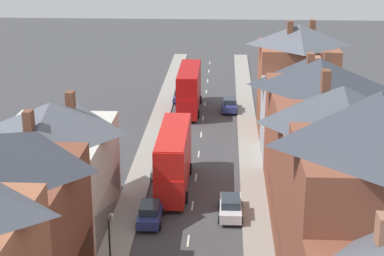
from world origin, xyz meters
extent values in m
cube|color=gray|center=(-5.10, 38.00, 0.07)|extent=(2.20, 104.00, 0.14)
cube|color=gray|center=(5.10, 38.00, 0.07)|extent=(2.20, 104.00, 0.14)
cube|color=silver|center=(0.00, 24.00, 0.01)|extent=(0.14, 1.80, 0.01)
cube|color=silver|center=(0.00, 30.00, 0.01)|extent=(0.14, 1.80, 0.01)
cube|color=silver|center=(0.00, 36.00, 0.01)|extent=(0.14, 1.80, 0.01)
cube|color=silver|center=(0.00, 42.00, 0.01)|extent=(0.14, 1.80, 0.01)
cube|color=silver|center=(0.00, 48.00, 0.01)|extent=(0.14, 1.80, 0.01)
cube|color=silver|center=(0.00, 54.00, 0.01)|extent=(0.14, 1.80, 0.01)
cube|color=silver|center=(0.00, 60.00, 0.01)|extent=(0.14, 1.80, 0.01)
cube|color=silver|center=(0.00, 66.00, 0.01)|extent=(0.14, 1.80, 0.01)
cube|color=silver|center=(0.00, 72.00, 0.01)|extent=(0.14, 1.80, 0.01)
cube|color=silver|center=(0.00, 78.00, 0.01)|extent=(0.14, 1.80, 0.01)
cube|color=silver|center=(0.00, 84.00, 0.01)|extent=(0.14, 1.80, 0.01)
cube|color=brown|center=(-10.20, 15.75, 4.37)|extent=(8.00, 9.79, 8.73)
pyramid|color=#383D47|center=(-10.20, 15.75, 9.83)|extent=(8.00, 9.79, 2.19)
cube|color=beige|center=(-10.20, 26.32, 3.70)|extent=(8.00, 11.34, 7.41)
cube|color=#1E5133|center=(-6.26, 26.32, 1.60)|extent=(0.12, 10.44, 3.20)
pyramid|color=#565B66|center=(-10.20, 26.32, 8.56)|extent=(8.00, 11.34, 2.31)
cube|color=brown|center=(-9.30, 28.81, 9.22)|extent=(0.60, 0.90, 1.31)
cube|color=brown|center=(-10.85, 23.16, 9.30)|extent=(0.60, 0.90, 1.48)
cube|color=#99664C|center=(9.09, 6.01, 10.44)|extent=(0.60, 0.90, 1.29)
cube|color=brown|center=(10.20, 13.00, 5.73)|extent=(8.00, 8.13, 11.47)
pyramid|color=#383D47|center=(10.20, 13.00, 12.96)|extent=(8.00, 8.13, 2.99)
cube|color=brown|center=(10.20, 22.82, 4.79)|extent=(8.00, 11.52, 9.59)
cube|color=navy|center=(6.26, 22.82, 1.60)|extent=(0.12, 10.60, 3.20)
pyramid|color=#474C56|center=(10.20, 22.82, 10.87)|extent=(8.00, 11.52, 2.56)
cube|color=brown|center=(9.52, 26.01, 11.66)|extent=(0.60, 0.90, 1.58)
cube|color=brown|center=(10.20, 33.45, 4.64)|extent=(8.00, 9.74, 9.28)
cube|color=black|center=(6.26, 33.45, 1.60)|extent=(0.12, 8.96, 3.20)
pyramid|color=#383D47|center=(10.20, 33.45, 10.47)|extent=(8.00, 9.74, 2.37)
cube|color=brown|center=(11.07, 35.61, 11.14)|extent=(0.60, 0.90, 1.34)
cube|color=brown|center=(9.63, 35.39, 11.09)|extent=(0.60, 0.90, 1.25)
cube|color=#ADB2B7|center=(10.20, 41.99, 3.62)|extent=(8.00, 7.34, 7.24)
cube|color=black|center=(6.26, 41.99, 1.60)|extent=(0.12, 6.76, 3.20)
pyramid|color=#383D47|center=(10.20, 41.99, 8.55)|extent=(8.00, 7.34, 2.61)
cube|color=#99664C|center=(11.38, 43.58, 9.14)|extent=(0.60, 0.90, 1.17)
cube|color=#99664C|center=(11.36, 43.04, 9.14)|extent=(0.60, 0.90, 1.17)
cube|color=#935138|center=(10.20, 49.73, 4.83)|extent=(8.00, 8.13, 9.65)
cube|color=maroon|center=(6.26, 49.73, 1.60)|extent=(0.12, 7.48, 3.20)
pyramid|color=#565B66|center=(10.20, 49.73, 10.74)|extent=(8.00, 8.13, 2.16)
cube|color=brown|center=(9.18, 49.09, 11.50)|extent=(0.60, 0.90, 1.53)
cube|color=brown|center=(11.79, 51.44, 11.39)|extent=(0.60, 0.90, 1.30)
cube|color=red|center=(-1.80, 33.49, 1.65)|extent=(2.44, 10.80, 2.50)
cube|color=red|center=(-1.80, 33.49, 4.05)|extent=(2.44, 10.58, 2.30)
cube|color=red|center=(-1.80, 33.49, 5.25)|extent=(2.39, 10.37, 0.10)
cube|color=#28333D|center=(-1.80, 38.84, 1.85)|extent=(2.20, 0.10, 1.20)
cube|color=#28333D|center=(-1.80, 38.84, 4.15)|extent=(2.20, 0.10, 1.10)
cube|color=#28333D|center=(-2.99, 33.49, 1.90)|extent=(0.06, 9.18, 0.90)
cube|color=#28333D|center=(-2.99, 33.49, 4.15)|extent=(0.06, 9.18, 0.90)
cube|color=yellow|center=(-1.80, 38.84, 4.95)|extent=(1.34, 0.08, 0.32)
cylinder|color=black|center=(-3.02, 36.84, 0.50)|extent=(0.30, 1.00, 1.00)
cylinder|color=black|center=(-0.58, 36.84, 0.50)|extent=(0.30, 1.00, 1.00)
cylinder|color=black|center=(-3.02, 30.52, 0.50)|extent=(0.30, 1.00, 1.00)
cylinder|color=black|center=(-0.58, 30.52, 0.50)|extent=(0.30, 1.00, 1.00)
cube|color=#B70F0F|center=(-1.80, 56.86, 1.65)|extent=(2.44, 10.80, 2.50)
cube|color=#B70F0F|center=(-1.80, 56.86, 4.05)|extent=(2.44, 10.58, 2.30)
cube|color=#B70F0F|center=(-1.80, 56.86, 5.25)|extent=(2.39, 10.37, 0.10)
cube|color=#28333D|center=(-1.80, 62.21, 1.85)|extent=(2.20, 0.10, 1.20)
cube|color=#28333D|center=(-1.80, 62.21, 4.15)|extent=(2.20, 0.10, 1.10)
cube|color=#28333D|center=(-2.99, 56.86, 1.90)|extent=(0.06, 9.18, 0.90)
cube|color=#28333D|center=(-2.99, 56.86, 4.15)|extent=(0.06, 9.18, 0.90)
cube|color=yellow|center=(-1.80, 62.21, 4.95)|extent=(1.34, 0.08, 0.32)
cylinder|color=black|center=(-3.02, 60.21, 0.50)|extent=(0.30, 1.00, 1.00)
cylinder|color=black|center=(-0.58, 60.21, 0.50)|extent=(0.30, 1.00, 1.00)
cylinder|color=black|center=(-3.02, 53.89, 0.50)|extent=(0.30, 1.00, 1.00)
cylinder|color=black|center=(-0.58, 53.89, 0.50)|extent=(0.30, 1.00, 1.00)
cube|color=gray|center=(-3.10, 36.45, 0.67)|extent=(1.70, 4.04, 0.73)
cube|color=#28333D|center=(-3.10, 36.25, 1.34)|extent=(1.46, 2.02, 0.60)
cylinder|color=black|center=(-3.95, 37.70, 0.31)|extent=(0.20, 0.62, 0.62)
cylinder|color=black|center=(-2.25, 37.70, 0.31)|extent=(0.20, 0.62, 0.62)
cylinder|color=black|center=(-3.95, 35.20, 0.31)|extent=(0.20, 0.62, 0.62)
cylinder|color=black|center=(-2.25, 35.20, 0.31)|extent=(0.20, 0.62, 0.62)
cube|color=navy|center=(-3.10, 26.85, 0.67)|extent=(1.70, 4.22, 0.73)
cube|color=#28333D|center=(-3.10, 26.63, 1.34)|extent=(1.46, 2.11, 0.60)
cylinder|color=black|center=(-3.95, 28.15, 0.31)|extent=(0.20, 0.62, 0.62)
cylinder|color=black|center=(-2.25, 28.15, 0.31)|extent=(0.20, 0.62, 0.62)
cylinder|color=black|center=(-3.95, 25.54, 0.31)|extent=(0.20, 0.62, 0.62)
cylinder|color=black|center=(-2.25, 25.54, 0.31)|extent=(0.20, 0.62, 0.62)
cube|color=navy|center=(-3.10, 61.15, 0.65)|extent=(1.70, 4.17, 0.67)
cube|color=#28333D|center=(-3.10, 60.94, 1.28)|extent=(1.46, 2.08, 0.60)
cylinder|color=black|center=(-3.95, 62.44, 0.31)|extent=(0.20, 0.62, 0.62)
cylinder|color=black|center=(-2.25, 62.44, 0.31)|extent=(0.20, 0.62, 0.62)
cylinder|color=black|center=(-3.95, 59.86, 0.31)|extent=(0.20, 0.62, 0.62)
cylinder|color=black|center=(-2.25, 59.86, 0.31)|extent=(0.20, 0.62, 0.62)
cube|color=navy|center=(3.10, 57.03, 0.70)|extent=(1.70, 4.20, 0.78)
cube|color=#28333D|center=(3.10, 56.82, 1.39)|extent=(1.46, 2.10, 0.60)
cylinder|color=black|center=(2.25, 58.33, 0.31)|extent=(0.20, 0.62, 0.62)
cylinder|color=black|center=(3.95, 58.33, 0.31)|extent=(0.20, 0.62, 0.62)
cylinder|color=black|center=(2.25, 55.72, 0.31)|extent=(0.20, 0.62, 0.62)
cylinder|color=black|center=(3.95, 55.72, 0.31)|extent=(0.20, 0.62, 0.62)
cube|color=silver|center=(3.10, 28.29, 0.69)|extent=(1.70, 4.47, 0.77)
cube|color=#28333D|center=(3.10, 28.06, 1.38)|extent=(1.46, 2.24, 0.60)
cylinder|color=black|center=(2.25, 29.67, 0.31)|extent=(0.20, 0.62, 0.62)
cylinder|color=black|center=(3.95, 29.67, 0.31)|extent=(0.20, 0.62, 0.62)
cylinder|color=black|center=(2.25, 26.90, 0.31)|extent=(0.20, 0.62, 0.62)
cylinder|color=black|center=(3.95, 26.90, 0.31)|extent=(0.20, 0.62, 0.62)
cylinder|color=black|center=(-4.25, 16.56, 5.40)|extent=(0.08, 0.90, 0.08)
cube|color=beige|center=(-4.25, 17.01, 5.32)|extent=(0.20, 0.32, 0.20)
camera|label=1|loc=(2.49, -17.84, 22.59)|focal=60.00mm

